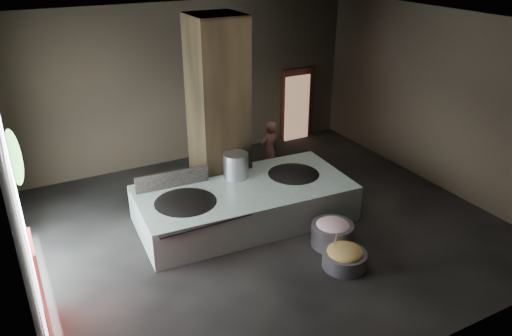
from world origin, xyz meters
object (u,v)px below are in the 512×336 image
wok_right (293,177)px  veg_basin (344,259)px  meat_basin (332,234)px  cook (269,150)px  wok_left (186,206)px  stock_pot (236,166)px  hearth_platform (245,203)px

wok_right → veg_basin: bearing=-99.3°
meat_basin → wok_right: bearing=84.4°
wok_right → cook: cook is taller
wok_left → meat_basin: wok_left is taller
wok_right → stock_pot: (-1.30, 0.50, 0.38)m
hearth_platform → wok_right: (1.35, 0.05, 0.33)m
hearth_platform → wok_left: wok_left is taller
veg_basin → wok_left: bearing=132.8°
hearth_platform → meat_basin: bearing=-54.3°
stock_pot → wok_left: bearing=-158.2°
veg_basin → meat_basin: meat_basin is taller
wok_left → veg_basin: wok_left is taller
hearth_platform → veg_basin: bearing=-67.3°
hearth_platform → veg_basin: size_ratio=5.49×
hearth_platform → cook: size_ratio=2.95×
wok_left → meat_basin: size_ratio=1.70×
wok_left → veg_basin: bearing=-47.2°
hearth_platform → cook: bearing=49.4°
hearth_platform → meat_basin: (1.17, -1.84, -0.18)m
cook → hearth_platform: bearing=35.0°
wok_left → wok_right: wok_left is taller
hearth_platform → cook: 2.31m
wok_left → stock_pot: size_ratio=2.42×
hearth_platform → meat_basin: size_ratio=5.39×
hearth_platform → wok_right: size_ratio=3.41×
stock_pot → veg_basin: (0.87, -3.16, -0.97)m
stock_pot → cook: 1.90m
wok_right → stock_pot: size_ratio=2.25×
wok_left → wok_right: 2.80m
stock_pot → wok_right: bearing=-21.0°
hearth_platform → stock_pot: (0.05, 0.55, 0.71)m
wok_left → cook: bearing=29.1°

